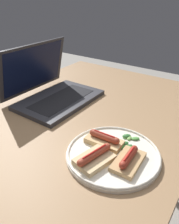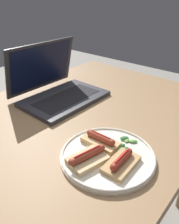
% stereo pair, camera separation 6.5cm
% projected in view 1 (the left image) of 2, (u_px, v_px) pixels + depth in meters
% --- Properties ---
extents(desk, '(1.41, 0.86, 0.74)m').
position_uv_depth(desk, '(58.00, 141.00, 0.79)').
color(desk, '#93704C').
rests_on(desk, ground_plane).
extents(laptop, '(0.35, 0.29, 0.23)m').
position_uv_depth(laptop, '(52.00, 90.00, 0.94)').
color(laptop, '#2D2D33').
rests_on(laptop, desk).
extents(plate, '(0.27, 0.27, 0.02)m').
position_uv_depth(plate, '(113.00, 154.00, 0.63)').
color(plate, silver).
rests_on(plate, desk).
extents(sausage_toast_left, '(0.06, 0.12, 0.04)m').
position_uv_depth(sausage_toast_left, '(104.00, 140.00, 0.66)').
color(sausage_toast_left, tan).
rests_on(sausage_toast_left, plate).
extents(sausage_toast_middle, '(0.11, 0.07, 0.04)m').
position_uv_depth(sausage_toast_middle, '(128.00, 160.00, 0.59)').
color(sausage_toast_middle, tan).
rests_on(sausage_toast_middle, plate).
extents(sausage_toast_right, '(0.12, 0.09, 0.04)m').
position_uv_depth(sausage_toast_right, '(94.00, 158.00, 0.59)').
color(sausage_toast_right, '#D6B784').
rests_on(sausage_toast_right, plate).
extents(salad_pile, '(0.09, 0.06, 0.01)m').
position_uv_depth(salad_pile, '(127.00, 142.00, 0.67)').
color(salad_pile, '#2D662D').
rests_on(salad_pile, plate).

